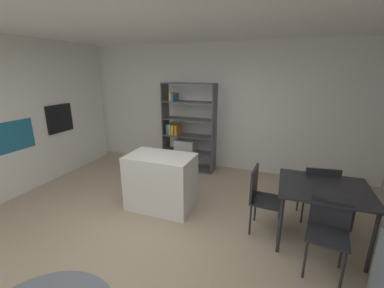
{
  "coord_description": "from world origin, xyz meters",
  "views": [
    {
      "loc": [
        1.55,
        -2.57,
        2.16
      ],
      "look_at": [
        0.3,
        0.81,
        1.09
      ],
      "focal_mm": 23.39,
      "sensor_mm": 36.0,
      "label": 1
    }
  ],
  "objects_px": {
    "dining_table": "(324,193)",
    "dining_chair_island_side": "(261,194)",
    "dining_chair_near": "(328,226)",
    "built_in_oven": "(60,118)",
    "dining_chair_far": "(319,188)",
    "kitchen_island": "(161,182)",
    "open_bookshelf": "(186,133)"
  },
  "relations": [
    {
      "from": "dining_chair_island_side",
      "to": "dining_chair_near",
      "type": "bearing_deg",
      "value": -119.19
    },
    {
      "from": "dining_chair_near",
      "to": "dining_chair_island_side",
      "type": "xyz_separation_m",
      "value": [
        -0.76,
        0.49,
        -0.0
      ]
    },
    {
      "from": "dining_table",
      "to": "dining_chair_near",
      "type": "xyz_separation_m",
      "value": [
        0.01,
        -0.48,
        -0.16
      ]
    },
    {
      "from": "kitchen_island",
      "to": "dining_table",
      "type": "distance_m",
      "value": 2.31
    },
    {
      "from": "dining_table",
      "to": "dining_chair_far",
      "type": "xyz_separation_m",
      "value": [
        0.01,
        0.49,
        -0.16
      ]
    },
    {
      "from": "built_in_oven",
      "to": "kitchen_island",
      "type": "relative_size",
      "value": 0.57
    },
    {
      "from": "dining_table",
      "to": "dining_chair_far",
      "type": "bearing_deg",
      "value": 88.56
    },
    {
      "from": "dining_table",
      "to": "dining_chair_far",
      "type": "distance_m",
      "value": 0.51
    },
    {
      "from": "kitchen_island",
      "to": "open_bookshelf",
      "type": "relative_size",
      "value": 0.55
    },
    {
      "from": "built_in_oven",
      "to": "dining_chair_island_side",
      "type": "relative_size",
      "value": 0.66
    },
    {
      "from": "dining_chair_near",
      "to": "dining_chair_island_side",
      "type": "distance_m",
      "value": 0.9
    },
    {
      "from": "dining_chair_near",
      "to": "built_in_oven",
      "type": "bearing_deg",
      "value": 175.82
    },
    {
      "from": "dining_chair_far",
      "to": "dining_chair_near",
      "type": "distance_m",
      "value": 0.97
    },
    {
      "from": "built_in_oven",
      "to": "dining_chair_near",
      "type": "height_order",
      "value": "built_in_oven"
    },
    {
      "from": "dining_chair_far",
      "to": "dining_chair_near",
      "type": "height_order",
      "value": "dining_chair_near"
    },
    {
      "from": "open_bookshelf",
      "to": "dining_chair_near",
      "type": "distance_m",
      "value": 3.44
    },
    {
      "from": "dining_chair_island_side",
      "to": "dining_table",
      "type": "bearing_deg",
      "value": -86.72
    },
    {
      "from": "dining_chair_near",
      "to": "dining_table",
      "type": "bearing_deg",
      "value": 99.79
    },
    {
      "from": "dining_table",
      "to": "dining_chair_far",
      "type": "height_order",
      "value": "dining_chair_far"
    },
    {
      "from": "built_in_oven",
      "to": "dining_table",
      "type": "bearing_deg",
      "value": -6.94
    },
    {
      "from": "open_bookshelf",
      "to": "dining_table",
      "type": "distance_m",
      "value": 3.13
    },
    {
      "from": "kitchen_island",
      "to": "dining_table",
      "type": "height_order",
      "value": "kitchen_island"
    },
    {
      "from": "dining_table",
      "to": "dining_chair_island_side",
      "type": "bearing_deg",
      "value": 179.52
    },
    {
      "from": "kitchen_island",
      "to": "dining_chair_near",
      "type": "height_order",
      "value": "dining_chair_near"
    },
    {
      "from": "kitchen_island",
      "to": "dining_chair_far",
      "type": "height_order",
      "value": "kitchen_island"
    },
    {
      "from": "open_bookshelf",
      "to": "dining_chair_near",
      "type": "xyz_separation_m",
      "value": [
        2.57,
        -2.27,
        -0.28
      ]
    },
    {
      "from": "dining_chair_far",
      "to": "dining_chair_island_side",
      "type": "distance_m",
      "value": 0.9
    },
    {
      "from": "built_in_oven",
      "to": "dining_chair_far",
      "type": "bearing_deg",
      "value": -1.23
    },
    {
      "from": "dining_chair_near",
      "to": "dining_chair_far",
      "type": "bearing_deg",
      "value": 98.31
    },
    {
      "from": "dining_table",
      "to": "dining_chair_island_side",
      "type": "height_order",
      "value": "dining_chair_island_side"
    },
    {
      "from": "kitchen_island",
      "to": "dining_chair_island_side",
      "type": "height_order",
      "value": "dining_chair_island_side"
    },
    {
      "from": "kitchen_island",
      "to": "dining_table",
      "type": "relative_size",
      "value": 0.98
    }
  ]
}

